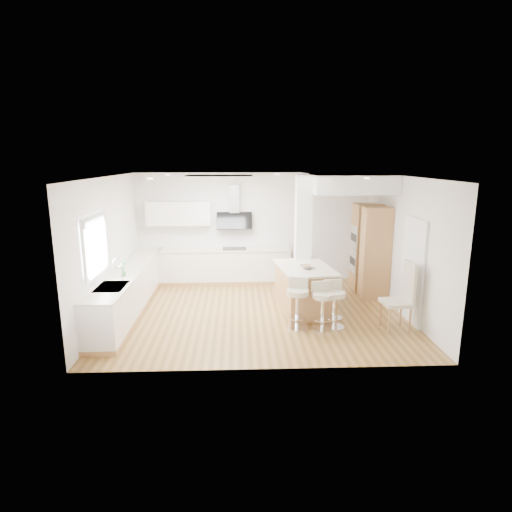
{
  "coord_description": "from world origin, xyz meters",
  "views": [
    {
      "loc": [
        -0.41,
        -8.48,
        3.14
      ],
      "look_at": [
        -0.03,
        0.4,
        1.11
      ],
      "focal_mm": 30.0,
      "sensor_mm": 36.0,
      "label": 1
    }
  ],
  "objects_px": {
    "peninsula": "(304,288)",
    "bar_stool_b": "(322,303)",
    "bar_stool_c": "(334,302)",
    "bar_stool_a": "(298,301)",
    "dining_chair": "(403,294)"
  },
  "relations": [
    {
      "from": "bar_stool_a",
      "to": "bar_stool_c",
      "type": "relative_size",
      "value": 1.06
    },
    {
      "from": "bar_stool_a",
      "to": "bar_stool_c",
      "type": "xyz_separation_m",
      "value": [
        0.69,
        -0.01,
        -0.03
      ]
    },
    {
      "from": "bar_stool_a",
      "to": "bar_stool_b",
      "type": "xyz_separation_m",
      "value": [
        0.46,
        -0.08,
        -0.03
      ]
    },
    {
      "from": "bar_stool_a",
      "to": "dining_chair",
      "type": "relative_size",
      "value": 0.74
    },
    {
      "from": "bar_stool_b",
      "to": "dining_chair",
      "type": "height_order",
      "value": "dining_chair"
    },
    {
      "from": "bar_stool_a",
      "to": "peninsula",
      "type": "bearing_deg",
      "value": 85.91
    },
    {
      "from": "peninsula",
      "to": "bar_stool_b",
      "type": "bearing_deg",
      "value": -87.62
    },
    {
      "from": "bar_stool_b",
      "to": "bar_stool_c",
      "type": "height_order",
      "value": "bar_stool_c"
    },
    {
      "from": "bar_stool_b",
      "to": "dining_chair",
      "type": "bearing_deg",
      "value": -9.3
    },
    {
      "from": "peninsula",
      "to": "bar_stool_b",
      "type": "xyz_separation_m",
      "value": [
        0.18,
        -1.04,
        0.03
      ]
    },
    {
      "from": "peninsula",
      "to": "bar_stool_b",
      "type": "height_order",
      "value": "peninsula"
    },
    {
      "from": "bar_stool_a",
      "to": "dining_chair",
      "type": "bearing_deg",
      "value": 7.94
    },
    {
      "from": "peninsula",
      "to": "dining_chair",
      "type": "height_order",
      "value": "dining_chair"
    },
    {
      "from": "peninsula",
      "to": "bar_stool_a",
      "type": "bearing_deg",
      "value": -113.4
    },
    {
      "from": "bar_stool_b",
      "to": "bar_stool_a",
      "type": "bearing_deg",
      "value": 162.69
    }
  ]
}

